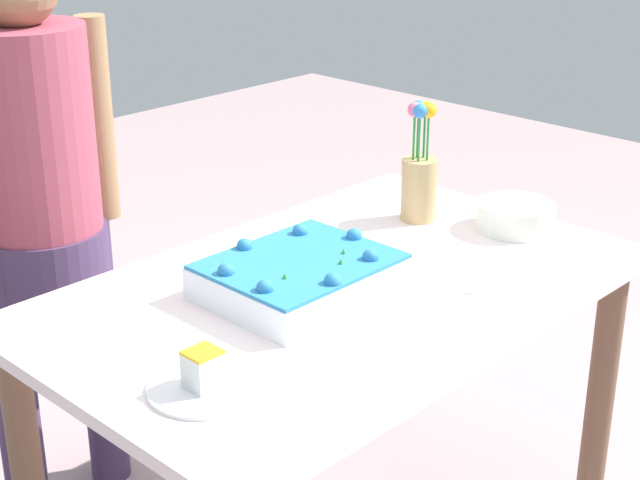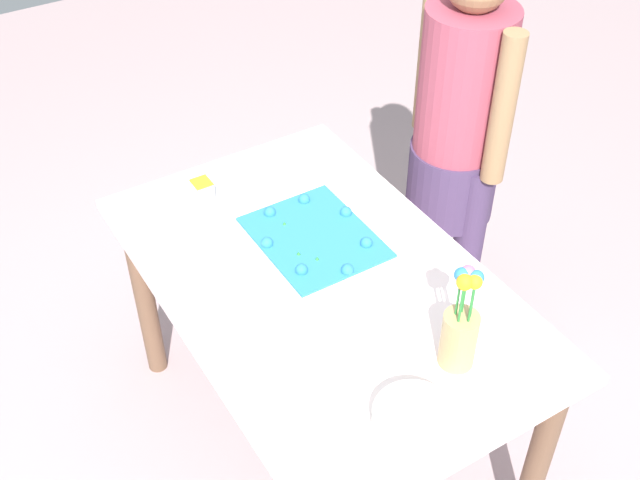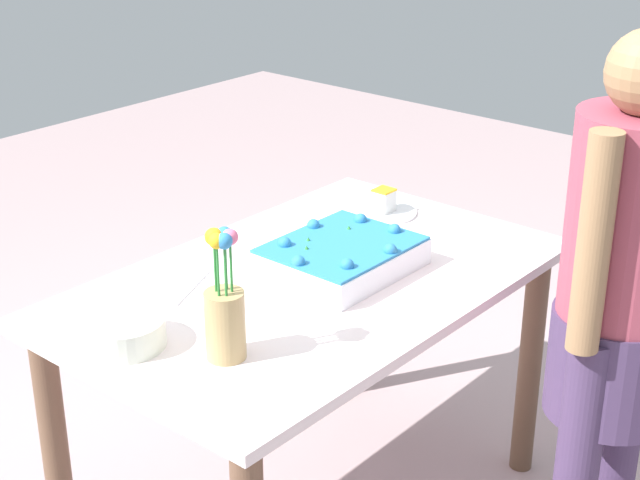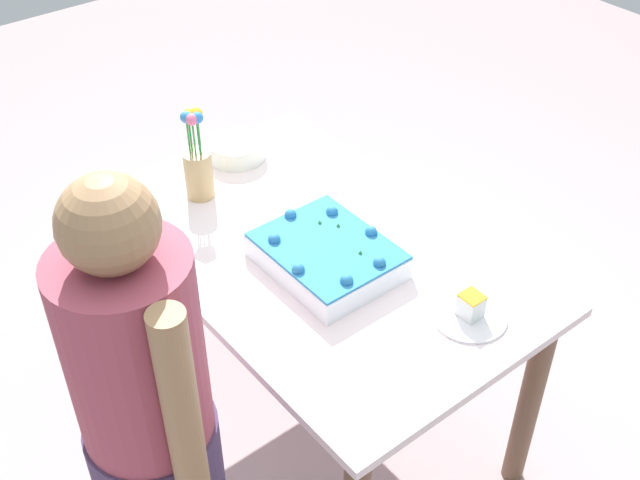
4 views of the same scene
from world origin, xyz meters
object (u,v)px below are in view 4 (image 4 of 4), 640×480
at_px(fruit_bowl, 237,149).
at_px(serving_plate_with_slice, 470,312).
at_px(cake_knife, 315,185).
at_px(flower_vase, 198,165).
at_px(sheet_cake, 327,255).
at_px(person_standing, 147,411).

bearing_deg(fruit_bowl, serving_plate_with_slice, -177.64).
relative_size(serving_plate_with_slice, cake_knife, 0.99).
bearing_deg(cake_knife, fruit_bowl, -4.62).
bearing_deg(cake_knife, flower_vase, 36.24).
bearing_deg(flower_vase, sheet_cake, -169.50).
height_order(cake_knife, fruit_bowl, fruit_bowl).
relative_size(serving_plate_with_slice, person_standing, 0.14).
xyz_separation_m(flower_vase, person_standing, (-0.74, 0.60, -0.04)).
xyz_separation_m(sheet_cake, fruit_bowl, (0.65, -0.12, -0.01)).
xyz_separation_m(fruit_bowl, person_standing, (-0.86, 0.82, 0.04)).
height_order(serving_plate_with_slice, cake_knife, serving_plate_with_slice).
xyz_separation_m(serving_plate_with_slice, flower_vase, (0.94, 0.26, 0.10)).
relative_size(serving_plate_with_slice, flower_vase, 0.66).
bearing_deg(fruit_bowl, sheet_cake, 169.35).
height_order(sheet_cake, fruit_bowl, sheet_cake).
height_order(sheet_cake, cake_knife, sheet_cake).
distance_m(flower_vase, person_standing, 0.95).
relative_size(fruit_bowl, person_standing, 0.13).
xyz_separation_m(sheet_cake, person_standing, (-0.21, 0.70, 0.04)).
bearing_deg(person_standing, serving_plate_with_slice, -12.96).
relative_size(serving_plate_with_slice, fruit_bowl, 1.04).
xyz_separation_m(sheet_cake, flower_vase, (0.53, 0.10, 0.08)).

